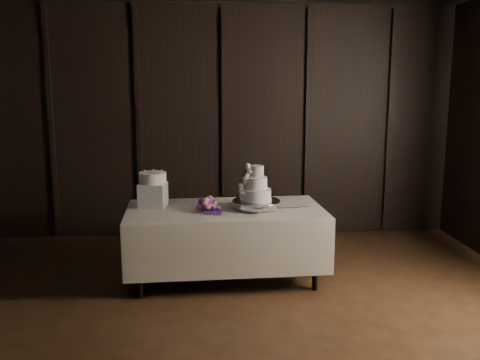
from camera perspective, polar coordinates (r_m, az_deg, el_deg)
name	(u,v)px	position (r m, az deg, el deg)	size (l,w,h in m)	color
room	(244,163)	(3.52, 0.42, 1.87)	(6.08, 7.08, 3.08)	black
display_table	(225,241)	(5.52, -1.56, -6.50)	(2.04, 1.13, 0.76)	beige
cake_stand	(256,205)	(5.38, 1.73, -2.67)	(0.48, 0.48, 0.09)	silver
wedding_cake	(254,187)	(5.32, 1.48, -0.75)	(0.34, 0.30, 0.36)	white
bouquet	(208,205)	(5.29, -3.45, -2.71)	(0.29, 0.39, 0.18)	#E4537E
box_pedestal	(153,195)	(5.51, -9.25, -1.61)	(0.26, 0.26, 0.25)	white
small_cake	(153,178)	(5.48, -9.31, 0.23)	(0.28, 0.28, 0.11)	white
cake_knife	(286,208)	(5.42, 4.94, -3.01)	(0.37, 0.02, 0.01)	silver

